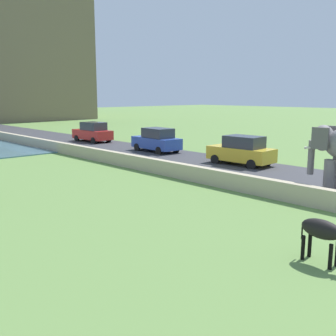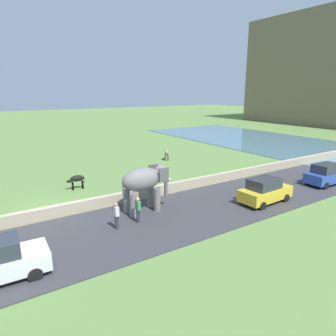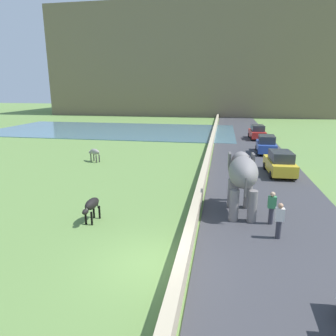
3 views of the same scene
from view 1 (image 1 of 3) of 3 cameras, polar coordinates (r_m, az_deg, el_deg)
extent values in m
cube|color=#38383D|center=(28.31, -2.87, 1.83)|extent=(7.00, 120.00, 0.06)
cube|color=tan|center=(24.38, -6.65, 1.23)|extent=(0.40, 110.00, 0.78)
cylinder|color=slate|center=(17.99, 21.79, -1.41)|extent=(0.44, 0.44, 1.60)
ellipsoid|color=slate|center=(18.34, 21.10, 3.99)|extent=(1.03, 0.94, 1.10)
cube|color=#575454|center=(17.74, 20.72, 3.94)|extent=(0.15, 0.70, 0.90)
cube|color=#575454|center=(18.83, 22.23, 4.18)|extent=(0.15, 0.70, 0.90)
cylinder|color=slate|center=(18.64, 19.60, 1.43)|extent=(0.28, 0.28, 1.50)
cone|color=silver|center=(18.36, 19.58, 2.72)|extent=(0.14, 0.56, 0.17)
cone|color=silver|center=(18.75, 20.16, 2.83)|extent=(0.14, 0.56, 0.17)
cube|color=gold|center=(24.71, 10.26, 1.98)|extent=(1.87, 4.07, 0.80)
cube|color=#2D333D|center=(24.50, 10.70, 3.66)|extent=(1.54, 2.26, 0.70)
cylinder|color=black|center=(24.87, 6.70, 1.20)|extent=(0.21, 0.61, 0.60)
cylinder|color=black|center=(26.16, 8.87, 1.60)|extent=(0.21, 0.61, 0.60)
cylinder|color=black|center=(23.40, 11.74, 0.47)|extent=(0.21, 0.61, 0.60)
cylinder|color=black|center=(24.76, 13.76, 0.93)|extent=(0.21, 0.61, 0.60)
cube|color=#2D4CA8|center=(29.91, -1.68, 3.59)|extent=(1.89, 4.08, 0.80)
cube|color=#2D333D|center=(29.68, -1.45, 4.99)|extent=(1.55, 2.27, 0.70)
cylinder|color=black|center=(30.50, -4.39, 2.94)|extent=(0.21, 0.61, 0.60)
cylinder|color=black|center=(31.47, -2.01, 3.20)|extent=(0.21, 0.61, 0.60)
cylinder|color=black|center=(28.46, -1.31, 2.43)|extent=(0.21, 0.61, 0.60)
cylinder|color=black|center=(29.49, 1.13, 2.71)|extent=(0.21, 0.61, 0.60)
cube|color=red|center=(36.81, -10.65, 4.70)|extent=(1.86, 4.06, 0.80)
cube|color=#2D333D|center=(36.58, -10.51, 5.85)|extent=(1.53, 2.26, 0.70)
cylinder|color=black|center=(37.48, -12.79, 4.11)|extent=(0.20, 0.61, 0.60)
cylinder|color=black|center=(38.37, -10.75, 4.32)|extent=(0.20, 0.61, 0.60)
cylinder|color=black|center=(35.33, -10.50, 3.82)|extent=(0.20, 0.61, 0.60)
cylinder|color=black|center=(36.27, -8.41, 4.05)|extent=(0.20, 0.61, 0.60)
ellipsoid|color=black|center=(10.99, 20.87, -8.08)|extent=(0.53, 1.13, 0.50)
cylinder|color=black|center=(10.87, 22.01, -11.58)|extent=(0.10, 0.10, 0.65)
cylinder|color=black|center=(11.48, 19.43, -10.22)|extent=(0.10, 0.10, 0.65)
cylinder|color=black|center=(11.24, 18.56, -10.63)|extent=(0.10, 0.10, 0.65)
cylinder|color=black|center=(11.31, 18.45, -8.46)|extent=(0.04, 0.04, 0.45)
camera|label=2|loc=(32.88, 51.75, 12.54)|focal=32.21mm
camera|label=3|loc=(17.60, 76.47, 8.92)|focal=32.66mm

